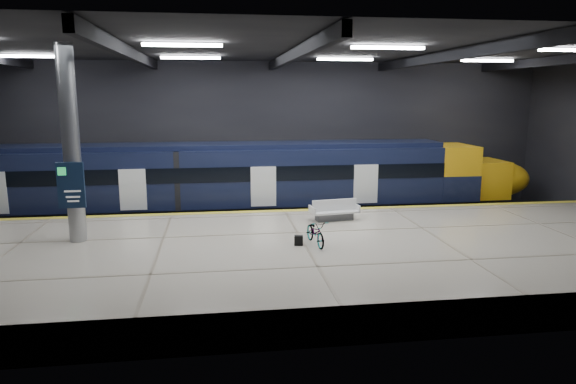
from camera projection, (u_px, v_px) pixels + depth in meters
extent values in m
plane|color=black|center=(293.00, 252.00, 20.78)|extent=(30.00, 30.00, 0.00)
cube|color=black|center=(272.00, 137.00, 27.81)|extent=(30.00, 0.10, 8.00)
cube|color=black|center=(344.00, 192.00, 12.25)|extent=(30.00, 0.10, 8.00)
cube|color=black|center=(294.00, 48.00, 19.28)|extent=(30.00, 16.00, 0.10)
cube|color=black|center=(130.00, 53.00, 18.51)|extent=(0.25, 16.00, 0.40)
cube|color=black|center=(294.00, 55.00, 19.33)|extent=(0.25, 16.00, 0.40)
cube|color=black|center=(445.00, 57.00, 20.15)|extent=(0.25, 16.00, 0.40)
cube|color=white|center=(183.00, 45.00, 16.81)|extent=(2.60, 0.18, 0.10)
cube|color=white|center=(388.00, 48.00, 17.77)|extent=(2.60, 0.18, 0.10)
cube|color=white|center=(572.00, 50.00, 18.73)|extent=(2.60, 0.18, 0.10)
cube|color=white|center=(23.00, 56.00, 21.69)|extent=(2.60, 0.18, 0.10)
cube|color=white|center=(191.00, 58.00, 22.65)|extent=(2.60, 0.18, 0.10)
cube|color=white|center=(345.00, 59.00, 23.61)|extent=(2.60, 0.18, 0.10)
cube|color=white|center=(487.00, 61.00, 24.57)|extent=(2.60, 0.18, 0.10)
cube|color=beige|center=(304.00, 258.00, 18.24)|extent=(30.00, 11.00, 1.10)
cube|color=yellow|center=(284.00, 211.00, 23.25)|extent=(30.00, 0.40, 0.01)
cube|color=gray|center=(279.00, 222.00, 25.41)|extent=(30.00, 0.08, 0.16)
cube|color=gray|center=(276.00, 215.00, 26.81)|extent=(30.00, 0.08, 0.16)
cube|color=black|center=(201.00, 212.00, 25.50)|extent=(24.00, 2.58, 0.80)
cube|color=black|center=(200.00, 176.00, 25.17)|extent=(24.00, 2.80, 2.75)
cube|color=black|center=(199.00, 146.00, 24.89)|extent=(24.00, 2.30, 0.24)
cube|color=black|center=(199.00, 175.00, 23.75)|extent=(24.00, 0.04, 0.70)
cube|color=white|center=(263.00, 186.00, 24.27)|extent=(1.20, 0.05, 1.90)
cube|color=#EBA813|center=(450.00, 171.00, 26.95)|extent=(2.00, 2.80, 2.75)
ellipsoid|color=#EBA813|center=(496.00, 179.00, 27.40)|extent=(3.60, 2.52, 1.90)
cube|color=black|center=(456.00, 168.00, 26.96)|extent=(1.60, 2.38, 0.80)
cube|color=#595B60|center=(334.00, 217.00, 21.49)|extent=(1.61, 0.71, 0.29)
cube|color=silver|center=(334.00, 211.00, 21.45)|extent=(2.05, 1.10, 0.08)
cube|color=silver|center=(334.00, 205.00, 21.40)|extent=(1.94, 0.36, 0.49)
cube|color=silver|center=(312.00, 210.00, 21.16)|extent=(0.18, 0.83, 0.29)
cube|color=silver|center=(356.00, 207.00, 21.70)|extent=(0.18, 0.83, 0.29)
imported|color=#99999E|center=(316.00, 232.00, 17.91)|extent=(0.83, 1.78, 0.90)
cube|color=black|center=(299.00, 240.00, 17.88)|extent=(0.33, 0.23, 0.35)
cylinder|color=#9EA0A5|center=(71.00, 145.00, 17.86)|extent=(0.60, 0.60, 6.90)
cube|color=#0E1D36|center=(71.00, 185.00, 17.70)|extent=(0.90, 0.12, 1.60)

